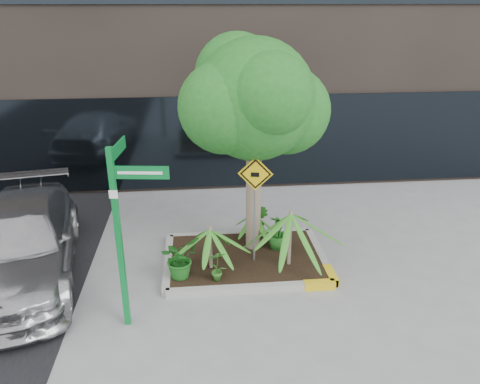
{
  "coord_description": "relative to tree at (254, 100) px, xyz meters",
  "views": [
    {
      "loc": [
        -0.74,
        -8.16,
        5.1
      ],
      "look_at": [
        0.08,
        0.2,
        1.64
      ],
      "focal_mm": 35.0,
      "sensor_mm": 36.0,
      "label": 1
    }
  ],
  "objects": [
    {
      "name": "cattle_sign",
      "position": [
        -0.04,
        -0.56,
        -1.68
      ],
      "size": [
        0.67,
        0.18,
        2.21
      ],
      "rotation": [
        0.0,
        0.0,
        -0.18
      ],
      "color": "slate",
      "rests_on": "ground"
    },
    {
      "name": "planter",
      "position": [
        -0.18,
        -0.45,
        -3.22
      ],
      "size": [
        3.35,
        2.36,
        0.15
      ],
      "color": "#9E9E99",
      "rests_on": "ground"
    },
    {
      "name": "shrub_a",
      "position": [
        -1.54,
        -1.06,
        -2.78
      ],
      "size": [
        1.0,
        1.0,
        0.79
      ],
      "primitive_type": "imported",
      "rotation": [
        0.0,
        0.0,
        0.92
      ],
      "color": "#1B611B",
      "rests_on": "planter"
    },
    {
      "name": "palm_left",
      "position": [
        -0.94,
        -0.8,
        -2.33
      ],
      "size": [
        1.01,
        1.01,
        1.13
      ],
      "color": "gray",
      "rests_on": "ground"
    },
    {
      "name": "shrub_d",
      "position": [
        0.16,
        0.37,
        -2.76
      ],
      "size": [
        0.65,
        0.65,
        0.84
      ],
      "primitive_type": "imported",
      "rotation": [
        0.0,
        0.0,
        5.6
      ],
      "color": "#24621C",
      "rests_on": "planter"
    },
    {
      "name": "shrub_b",
      "position": [
        0.51,
        -0.15,
        -2.8
      ],
      "size": [
        0.6,
        0.6,
        0.76
      ],
      "primitive_type": "imported",
      "rotation": [
        0.0,
        0.0,
        2.34
      ],
      "color": "#20641E",
      "rests_on": "planter"
    },
    {
      "name": "street_sign_post",
      "position": [
        -2.34,
        -2.18,
        -1.39
      ],
      "size": [
        0.92,
        0.97,
        3.12
      ],
      "rotation": [
        0.0,
        0.0,
        -0.12
      ],
      "color": "#0B8033",
      "rests_on": "ground"
    },
    {
      "name": "palm_front",
      "position": [
        0.63,
        -0.82,
        -2.06
      ],
      "size": [
        1.34,
        1.34,
        1.49
      ],
      "color": "gray",
      "rests_on": "ground"
    },
    {
      "name": "shrub_c",
      "position": [
        -0.83,
        -1.28,
        -2.85
      ],
      "size": [
        0.4,
        0.4,
        0.65
      ],
      "primitive_type": "imported",
      "rotation": [
        0.0,
        0.0,
        3.31
      ],
      "color": "#2C651F",
      "rests_on": "planter"
    },
    {
      "name": "parked_car",
      "position": [
        -4.62,
        -0.48,
        -2.61
      ],
      "size": [
        2.84,
        5.2,
        1.43
      ],
      "primitive_type": "imported",
      "rotation": [
        0.0,
        0.0,
        0.18
      ],
      "color": "#AAA9AE",
      "rests_on": "ground"
    },
    {
      "name": "ground",
      "position": [
        -0.41,
        -0.73,
        -3.33
      ],
      "size": [
        80.0,
        80.0,
        0.0
      ],
      "primitive_type": "plane",
      "color": "gray",
      "rests_on": "ground"
    },
    {
      "name": "tree",
      "position": [
        0.0,
        0.0,
        0.0
      ],
      "size": [
        3.04,
        2.69,
        4.56
      ],
      "color": "gray",
      "rests_on": "ground"
    },
    {
      "name": "palm_back",
      "position": [
        0.06,
        0.23,
        -2.52
      ],
      "size": [
        0.79,
        0.79,
        0.88
      ],
      "color": "gray",
      "rests_on": "ground"
    }
  ]
}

